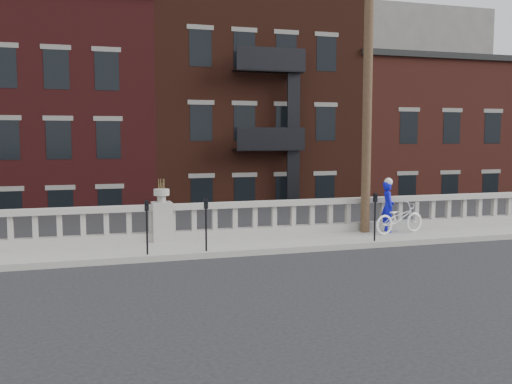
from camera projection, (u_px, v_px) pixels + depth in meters
ground at (187, 279)px, 12.39m from camera, size 120.00×120.00×0.00m
sidewalk at (167, 250)px, 15.24m from camera, size 32.00×2.20×0.15m
balustrade at (162, 224)px, 16.09m from camera, size 28.00×0.34×1.03m
planter_pedestal at (162, 217)px, 16.07m from camera, size 0.55×0.55×1.76m
lower_level at (128, 144)px, 34.23m from camera, size 80.00×44.00×20.80m
utility_pole at (368, 65)px, 17.12m from camera, size 1.60×0.28×10.00m
parking_meter_c at (147, 221)px, 14.16m from camera, size 0.10×0.09×1.36m
parking_meter_d at (206, 218)px, 14.60m from camera, size 0.10×0.09×1.36m
parking_meter_e at (375, 211)px, 16.02m from camera, size 0.10×0.09×1.36m
bicycle at (399, 218)px, 17.34m from camera, size 1.88×0.96×0.94m
cyclist at (388, 207)px, 17.59m from camera, size 0.52×0.65×1.57m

